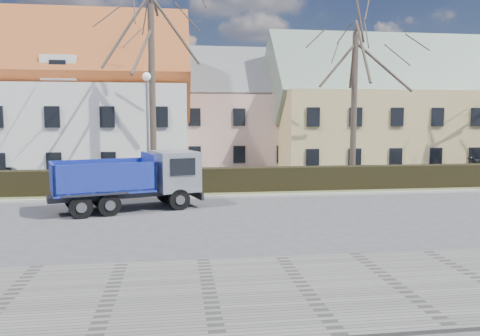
{
  "coord_description": "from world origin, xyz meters",
  "views": [
    {
      "loc": [
        -0.7,
        -18.8,
        4.03
      ],
      "look_at": [
        2.38,
        3.68,
        1.6
      ],
      "focal_mm": 35.0,
      "sensor_mm": 36.0,
      "label": 1
    }
  ],
  "objects": [
    {
      "name": "grass_strip",
      "position": [
        0.0,
        6.2,
        0.05
      ],
      "size": [
        80.0,
        3.0,
        0.1
      ],
      "primitive_type": "cube",
      "color": "#545C34",
      "rests_on": "ground"
    },
    {
      "name": "parked_car_a",
      "position": [
        -10.71,
        11.4,
        0.61
      ],
      "size": [
        3.82,
        2.47,
        1.21
      ],
      "primitive_type": "imported",
      "rotation": [
        0.0,
        0.0,
        1.25
      ],
      "color": "#32333A",
      "rests_on": "ground"
    },
    {
      "name": "hedge",
      "position": [
        0.0,
        6.0,
        0.65
      ],
      "size": [
        60.0,
        0.9,
        1.3
      ],
      "primitive_type": "cube",
      "color": "black",
      "rests_on": "ground"
    },
    {
      "name": "cart_frame",
      "position": [
        -4.84,
        4.81,
        0.31
      ],
      "size": [
        0.74,
        0.52,
        0.62
      ],
      "primitive_type": null,
      "rotation": [
        0.0,
        0.0,
        0.2
      ],
      "color": "silver",
      "rests_on": "ground"
    },
    {
      "name": "tree_1",
      "position": [
        -2.0,
        8.5,
        6.33
      ],
      "size": [
        9.2,
        9.2,
        12.65
      ],
      "primitive_type": null,
      "color": "#41352D",
      "rests_on": "ground"
    },
    {
      "name": "sidewalk_near",
      "position": [
        0.0,
        -8.5,
        0.04
      ],
      "size": [
        80.0,
        5.0,
        0.08
      ],
      "primitive_type": "cube",
      "color": "slate",
      "rests_on": "ground"
    },
    {
      "name": "curb_far",
      "position": [
        0.0,
        4.6,
        0.06
      ],
      "size": [
        80.0,
        0.3,
        0.12
      ],
      "primitive_type": "cube",
      "color": "#ACA89C",
      "rests_on": "ground"
    },
    {
      "name": "building_yellow",
      "position": [
        16.0,
        17.0,
        4.25
      ],
      "size": [
        18.8,
        10.8,
        8.5
      ],
      "primitive_type": null,
      "color": "tan",
      "rests_on": "ground"
    },
    {
      "name": "building_pink",
      "position": [
        4.0,
        20.0,
        4.0
      ],
      "size": [
        10.8,
        8.8,
        8.0
      ],
      "primitive_type": null,
      "color": "#D3A695",
      "rests_on": "ground"
    },
    {
      "name": "ground",
      "position": [
        0.0,
        0.0,
        0.0
      ],
      "size": [
        120.0,
        120.0,
        0.0
      ],
      "primitive_type": "plane",
      "color": "#474649"
    },
    {
      "name": "streetlight",
      "position": [
        -2.21,
        7.0,
        3.27
      ],
      "size": [
        0.51,
        0.51,
        6.54
      ],
      "primitive_type": null,
      "color": "gray",
      "rests_on": "ground"
    },
    {
      "name": "dump_truck",
      "position": [
        -3.04,
        1.9,
        1.31
      ],
      "size": [
        6.98,
        4.3,
        2.62
      ],
      "primitive_type": null,
      "rotation": [
        0.0,
        0.0,
        0.31
      ],
      "color": "navy",
      "rests_on": "ground"
    },
    {
      "name": "tree_2",
      "position": [
        10.0,
        8.5,
        5.5
      ],
      "size": [
        8.0,
        8.0,
        11.0
      ],
      "primitive_type": null,
      "color": "#41352D",
      "rests_on": "ground"
    }
  ]
}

